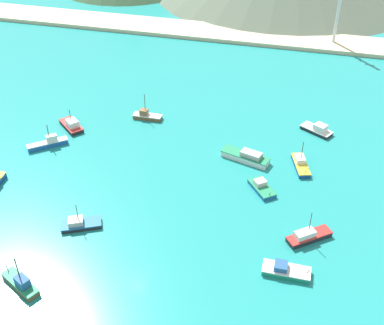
% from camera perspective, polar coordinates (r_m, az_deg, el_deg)
% --- Properties ---
extents(ground, '(260.00, 280.00, 0.50)m').
position_cam_1_polar(ground, '(109.70, -0.94, -1.30)').
color(ground, teal).
extents(fishing_boat_0, '(8.12, 6.09, 5.29)m').
position_cam_1_polar(fishing_boat_0, '(98.66, -12.38, -6.66)').
color(fishing_boat_0, '#232328').
rests_on(fishing_boat_0, ground).
extents(fishing_boat_1, '(8.04, 5.67, 6.92)m').
position_cam_1_polar(fishing_boat_1, '(90.50, -18.51, -12.65)').
color(fishing_boat_1, brown).
rests_on(fishing_boat_1, ground).
extents(fishing_boat_2, '(4.93, 8.60, 6.28)m').
position_cam_1_polar(fishing_boat_2, '(113.42, 12.00, -0.16)').
color(fishing_boat_2, '#14478C').
rests_on(fishing_boat_2, ground).
extents(fishing_boat_3, '(6.64, 7.30, 1.92)m').
position_cam_1_polar(fishing_boat_3, '(105.68, 7.74, -2.74)').
color(fishing_boat_3, '#1E5BA8').
rests_on(fishing_boat_3, ground).
extents(fishing_boat_5, '(8.13, 3.11, 2.14)m').
position_cam_1_polar(fishing_boat_5, '(89.62, 10.36, -11.74)').
color(fishing_boat_5, '#198466').
rests_on(fishing_boat_5, ground).
extents(fishing_boat_6, '(11.34, 6.10, 2.50)m').
position_cam_1_polar(fishing_boat_6, '(113.45, 6.08, 0.66)').
color(fishing_boat_6, silver).
rests_on(fishing_boat_6, ground).
extents(fishing_boat_9, '(7.90, 7.46, 5.17)m').
position_cam_1_polar(fishing_boat_9, '(127.29, -13.26, 4.08)').
color(fishing_boat_9, '#232328').
rests_on(fishing_boat_9, ground).
extents(fishing_boat_10, '(8.13, 6.49, 2.39)m').
position_cam_1_polar(fishing_boat_10, '(126.06, 13.81, 3.61)').
color(fishing_boat_10, '#232328').
rests_on(fishing_boat_10, ground).
extents(fishing_boat_11, '(7.21, 2.37, 6.76)m').
position_cam_1_polar(fishing_boat_11, '(128.38, -5.05, 5.21)').
color(fishing_boat_11, brown).
rests_on(fishing_boat_11, ground).
extents(fishing_boat_12, '(8.38, 7.30, 6.49)m').
position_cam_1_polar(fishing_boat_12, '(96.08, 12.79, -7.99)').
color(fishing_boat_12, '#232328').
rests_on(fishing_boat_12, ground).
extents(fishing_boat_13, '(8.33, 7.21, 5.63)m').
position_cam_1_polar(fishing_boat_13, '(121.89, -15.70, 2.10)').
color(fishing_boat_13, '#1E5BA8').
rests_on(fishing_boat_13, ground).
extents(beach_strip, '(247.00, 14.23, 1.20)m').
position_cam_1_polar(beach_strip, '(176.35, 5.82, 13.96)').
color(beach_strip, beige).
rests_on(beach_strip, ground).
extents(radio_tower, '(2.61, 2.09, 26.07)m').
position_cam_1_polar(radio_tower, '(170.58, 16.10, 16.58)').
color(radio_tower, silver).
rests_on(radio_tower, ground).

